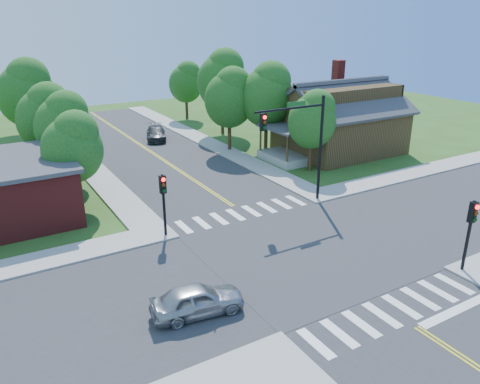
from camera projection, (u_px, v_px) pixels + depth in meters
ground at (303, 253)px, 25.16m from camera, size 100.00×100.00×0.00m
road_ns at (303, 252)px, 25.16m from camera, size 10.00×90.00×0.04m
road_ew at (303, 252)px, 25.15m from camera, size 90.00×10.00×0.04m
intersection_patch at (303, 253)px, 25.16m from camera, size 10.20×10.20×0.06m
sidewalk_ne at (332, 146)px, 45.40m from camera, size 40.00×40.00×0.14m
crosswalk_north at (243, 213)px, 30.13m from camera, size 8.85×2.00×0.01m
crosswalk_south at (392, 311)px, 20.16m from camera, size 8.85×2.00×0.01m
centerline at (303, 252)px, 25.15m from camera, size 0.30×90.00×0.01m
stop_bar at (457, 310)px, 20.25m from camera, size 4.60×0.45×0.09m
signal_mast_ne at (301, 134)px, 29.80m from camera, size 5.30×0.42×7.20m
signal_pole_se at (471, 223)px, 22.37m from camera, size 0.34×0.42×3.80m
signal_pole_nw at (163, 194)px, 26.02m from camera, size 0.34×0.42×3.80m
house_ne at (340, 116)px, 42.64m from camera, size 13.05×8.80×7.11m
tree_e_a at (313, 118)px, 36.97m from camera, size 3.90×3.70×6.63m
tree_e_b at (268, 93)px, 41.78m from camera, size 4.88×4.63×8.29m
tree_e_c at (223, 78)px, 48.43m from camera, size 5.25×4.99×8.93m
tree_e_d at (186, 81)px, 56.06m from camera, size 4.09×3.88×6.95m
tree_w_a at (73, 145)px, 29.49m from camera, size 3.84×3.65×6.54m
tree_w_b at (47, 116)px, 35.31m from camera, size 4.35×4.14×7.40m
tree_w_c at (27, 91)px, 41.38m from camera, size 5.08×4.82×8.63m
tree_w_d at (17, 90)px, 48.98m from camera, size 4.17×3.96×7.09m
tree_house at (230, 96)px, 42.31m from camera, size 4.57×4.34×7.77m
tree_bldg at (65, 124)px, 33.92m from camera, size 4.14×3.93×7.03m
car_silver at (197, 301)px, 19.77m from camera, size 2.72×4.43×1.36m
car_dgrey at (156, 134)px, 47.61m from camera, size 4.63×5.68×1.32m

